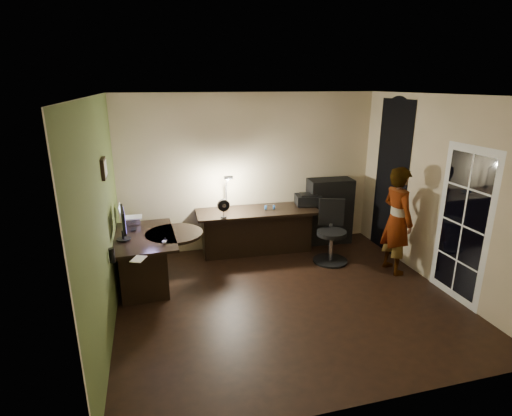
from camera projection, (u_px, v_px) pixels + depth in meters
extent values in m
cube|color=black|center=(286.00, 298.00, 5.51)|extent=(4.50, 4.00, 0.01)
cube|color=silver|center=(291.00, 95.00, 4.70)|extent=(4.50, 4.00, 0.01)
cube|color=#C8B68E|center=(250.00, 172.00, 6.95)|extent=(4.50, 0.01, 2.70)
cube|color=#C8B68E|center=(370.00, 273.00, 3.25)|extent=(4.50, 0.01, 2.70)
cube|color=#C8B68E|center=(102.00, 219.00, 4.55)|extent=(0.01, 4.00, 2.70)
cube|color=#C8B68E|center=(439.00, 193.00, 5.66)|extent=(0.01, 4.00, 2.70)
cube|color=#4B5D29|center=(103.00, 219.00, 4.55)|extent=(0.00, 4.00, 2.70)
cube|color=black|center=(391.00, 178.00, 6.73)|extent=(0.01, 0.90, 2.60)
cube|color=white|center=(463.00, 225.00, 5.24)|extent=(0.02, 0.92, 2.10)
cube|color=black|center=(104.00, 168.00, 4.82)|extent=(0.04, 0.30, 0.25)
cube|color=black|center=(147.00, 260.00, 5.76)|extent=(0.88, 1.37, 0.78)
cube|color=black|center=(257.00, 231.00, 6.90)|extent=(2.10, 0.82, 0.77)
cube|color=black|center=(329.00, 211.00, 7.32)|extent=(0.82, 0.45, 1.19)
cube|color=silver|center=(132.00, 220.00, 6.08)|extent=(0.23, 0.20, 0.09)
cube|color=silver|center=(131.00, 211.00, 6.04)|extent=(0.32, 0.30, 0.22)
cube|color=black|center=(122.00, 229.00, 5.42)|extent=(0.15, 0.49, 0.32)
ellipsoid|color=silver|center=(164.00, 242.00, 5.35)|extent=(0.09, 0.10, 0.03)
cube|color=black|center=(134.00, 229.00, 5.84)|extent=(0.08, 0.14, 0.01)
cube|color=black|center=(166.00, 239.00, 5.46)|extent=(0.05, 0.12, 0.01)
cylinder|color=black|center=(112.00, 255.00, 4.74)|extent=(0.08, 0.08, 0.18)
cube|color=silver|center=(139.00, 259.00, 4.85)|extent=(0.21, 0.24, 0.01)
cube|color=black|center=(223.00, 208.00, 6.34)|extent=(0.21, 0.14, 0.30)
cube|color=#1A4B90|center=(270.00, 207.00, 6.77)|extent=(0.19, 0.10, 0.09)
cube|color=black|center=(308.00, 199.00, 7.03)|extent=(0.48, 0.40, 0.19)
cube|color=black|center=(226.00, 190.00, 6.75)|extent=(0.19, 0.31, 0.64)
cube|color=black|center=(332.00, 233.00, 6.49)|extent=(0.73, 0.73, 1.02)
imported|color=#D8A88C|center=(397.00, 220.00, 6.08)|extent=(0.44, 0.62, 1.67)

